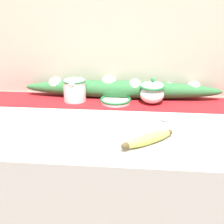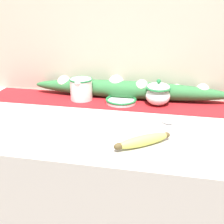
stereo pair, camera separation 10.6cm
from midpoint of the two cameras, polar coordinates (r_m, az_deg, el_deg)
The scene contains 9 objects.
countertop at distance 1.36m, azimuth 3.43°, elevation -20.18°, with size 1.46×0.66×0.93m, color #B7B2AD.
back_wall at distance 1.37m, azimuth 6.29°, elevation 14.26°, with size 2.26×0.04×2.40m, color #B7AD99.
table_runner at distance 1.30m, azimuth 5.25°, elevation 1.88°, with size 1.34×0.21×0.00m, color #A8191E.
cream_pitcher at distance 1.32m, azimuth -3.98°, elevation 4.81°, with size 0.11×0.13×0.10m.
sugar_bowl at distance 1.28m, azimuth 11.69°, elevation 3.68°, with size 0.11×0.11×0.12m.
small_dish at distance 1.29m, azimuth 4.20°, elevation 2.31°, with size 0.14×0.14×0.02m.
banana at distance 0.93m, azimuth 9.60°, elevation -5.84°, with size 0.18×0.15×0.04m.
spoon at distance 1.12m, azimuth 13.30°, elevation -2.04°, with size 0.17×0.06×0.01m.
poinsettia_garland at distance 1.35m, azimuth 5.33°, elevation 4.68°, with size 0.95×0.10×0.11m.
Camera 2 is at (0.18, -1.00, 1.38)m, focal length 45.00 mm.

